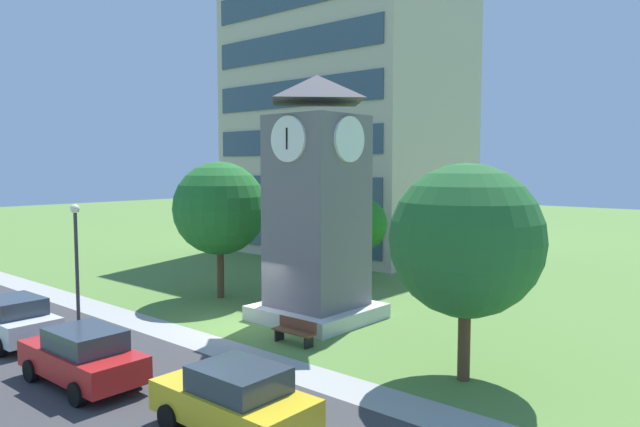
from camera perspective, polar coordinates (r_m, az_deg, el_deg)
ground_plane at (r=23.88m, az=-7.75°, el=-10.92°), size 160.00×160.00×0.00m
street_asphalt at (r=20.37m, az=-22.27°, el=-13.99°), size 120.00×7.20×0.01m
kerb_strip at (r=22.56m, az=-12.02°, el=-11.91°), size 120.00×1.60×0.01m
office_building at (r=44.11m, az=2.59°, el=10.90°), size 15.83×11.42×22.40m
clock_tower at (r=24.19m, az=-0.30°, el=0.13°), size 4.41×4.41×10.07m
park_bench at (r=21.53m, az=-2.45°, el=-11.35°), size 1.80×0.50×0.88m
street_lamp at (r=25.47m, az=-22.61°, el=-3.15°), size 0.36×0.36×4.87m
tree_by_building at (r=31.91m, az=3.99°, el=-1.09°), size 2.91×2.91×4.70m
tree_near_tower at (r=17.76m, az=14.02°, el=-2.57°), size 4.55×4.55×6.49m
tree_streetside at (r=28.58m, az=-9.73°, el=0.49°), size 4.48×4.48×6.61m
parked_car_white at (r=24.17m, az=-27.74°, el=-9.13°), size 4.19×2.11×1.69m
parked_car_red at (r=18.91m, az=-22.06°, el=-12.71°), size 4.46×2.05×1.69m
parked_car_yellow at (r=14.76m, az=-8.30°, el=-17.42°), size 4.20×2.11×1.69m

